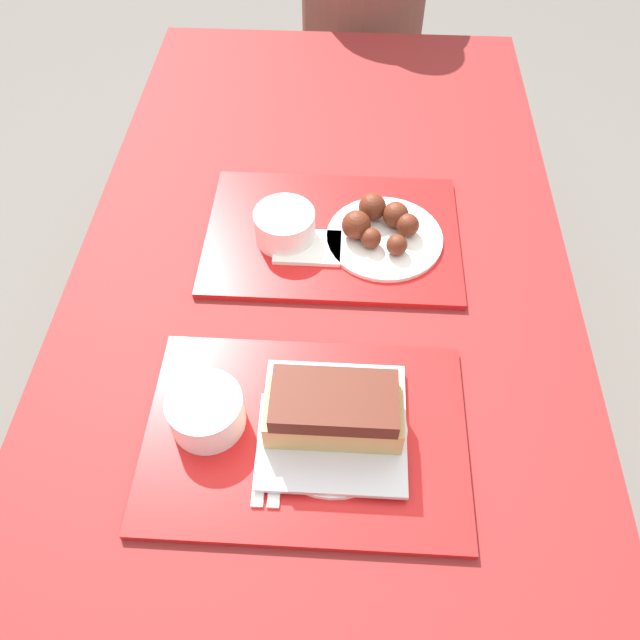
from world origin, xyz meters
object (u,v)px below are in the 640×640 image
object	(u,v)px
bowl_coleslaw_far	(285,224)
wings_plate_far	(381,228)
bowl_coleslaw_near	(206,410)
brisket_sandwich_plate	(334,416)
tray_near	(306,435)
tray_far	(332,235)

from	to	relation	value
bowl_coleslaw_far	wings_plate_far	distance (m)	0.17
bowl_coleslaw_near	brisket_sandwich_plate	xyz separation A→B (m)	(0.18, -0.00, 0.01)
tray_near	bowl_coleslaw_near	distance (m)	0.15
bowl_coleslaw_far	wings_plate_far	xyz separation A→B (m)	(0.17, 0.01, -0.01)
tray_near	wings_plate_far	bearing A→B (deg)	74.86
bowl_coleslaw_near	bowl_coleslaw_far	xyz separation A→B (m)	(0.08, 0.37, 0.00)
bowl_coleslaw_near	bowl_coleslaw_far	size ratio (longest dim) A/B	1.00
brisket_sandwich_plate	tray_far	bearing A→B (deg)	92.59
tray_far	wings_plate_far	xyz separation A→B (m)	(0.09, -0.00, 0.03)
tray_far	bowl_coleslaw_far	size ratio (longest dim) A/B	4.26
bowl_coleslaw_far	wings_plate_far	bearing A→B (deg)	4.29
tray_far	wings_plate_far	world-z (taller)	wings_plate_far
wings_plate_far	bowl_coleslaw_far	bearing A→B (deg)	-175.71
bowl_coleslaw_far	tray_far	bearing A→B (deg)	11.89
brisket_sandwich_plate	bowl_coleslaw_near	bearing A→B (deg)	179.14
tray_near	bowl_coleslaw_far	size ratio (longest dim) A/B	4.26
brisket_sandwich_plate	wings_plate_far	xyz separation A→B (m)	(0.07, 0.39, -0.02)
brisket_sandwich_plate	bowl_coleslaw_far	bearing A→B (deg)	105.11
wings_plate_far	tray_near	bearing A→B (deg)	-105.14
tray_far	brisket_sandwich_plate	bearing A→B (deg)	-87.41
tray_far	tray_near	bearing A→B (deg)	-92.98
bowl_coleslaw_near	wings_plate_far	distance (m)	0.46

